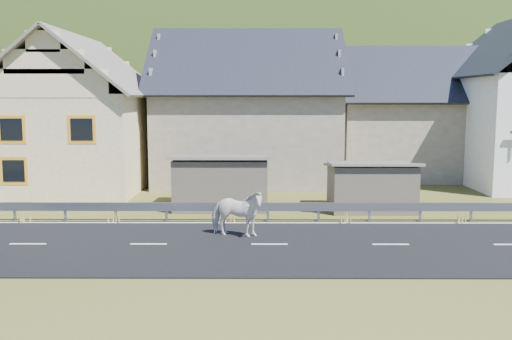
{
  "coord_description": "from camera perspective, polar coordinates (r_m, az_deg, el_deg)",
  "views": [
    {
      "loc": [
        -0.35,
        -18.34,
        4.89
      ],
      "look_at": [
        -0.46,
        3.27,
        2.09
      ],
      "focal_mm": 40.0,
      "sensor_mm": 36.0,
      "label": 1
    }
  ],
  "objects": [
    {
      "name": "shed_left",
      "position": [
        25.18,
        -3.46,
        -1.29
      ],
      "size": [
        4.3,
        3.3,
        2.4
      ],
      "primitive_type": "cube",
      "color": "#665C4E",
      "rests_on": "ground"
    },
    {
      "name": "horse",
      "position": [
        19.84,
        -1.96,
        -4.3
      ],
      "size": [
        1.4,
        2.15,
        1.67
      ],
      "primitive_type": "imported",
      "rotation": [
        0.0,
        0.0,
        1.3
      ],
      "color": "silver",
      "rests_on": "road"
    },
    {
      "name": "shed_right",
      "position": [
        25.12,
        11.43,
        -1.68
      ],
      "size": [
        3.8,
        2.9,
        2.2
      ],
      "primitive_type": "cube",
      "color": "#665C4E",
      "rests_on": "ground"
    },
    {
      "name": "lane_markings",
      "position": [
        18.97,
        1.35,
        -7.42
      ],
      "size": [
        60.0,
        6.6,
        0.01
      ],
      "primitive_type": "cube",
      "color": "silver",
      "rests_on": "road"
    },
    {
      "name": "mountain",
      "position": [
        199.96,
        1.84,
        0.22
      ],
      "size": [
        440.0,
        280.0,
        260.0
      ],
      "primitive_type": "ellipsoid",
      "color": "#234012",
      "rests_on": "ground"
    },
    {
      "name": "conifer_patch",
      "position": [
        139.49,
        -22.95,
        7.25
      ],
      "size": [
        76.0,
        50.0,
        28.0
      ],
      "primitive_type": "ellipsoid",
      "color": "black",
      "rests_on": "ground"
    },
    {
      "name": "guardrail",
      "position": [
        22.44,
        1.19,
        -3.74
      ],
      "size": [
        28.1,
        0.09,
        0.75
      ],
      "color": "#93969B",
      "rests_on": "ground"
    },
    {
      "name": "ground",
      "position": [
        18.98,
        1.35,
        -7.55
      ],
      "size": [
        160.0,
        160.0,
        0.0
      ],
      "primitive_type": "plane",
      "color": "#3A3D12",
      "rests_on": "ground"
    },
    {
      "name": "house_stone_b",
      "position": [
        36.56,
        15.21,
        6.09
      ],
      "size": [
        9.8,
        8.8,
        8.1
      ],
      "color": "tan",
      "rests_on": "ground"
    },
    {
      "name": "house_stone_a",
      "position": [
        33.34,
        -0.82,
        6.93
      ],
      "size": [
        10.8,
        9.8,
        8.9
      ],
      "color": "tan",
      "rests_on": "ground"
    },
    {
      "name": "house_cream",
      "position": [
        31.84,
        -17.45,
        6.08
      ],
      "size": [
        7.8,
        9.8,
        8.3
      ],
      "color": "#FFE6B0",
      "rests_on": "ground"
    },
    {
      "name": "road",
      "position": [
        18.98,
        1.35,
        -7.49
      ],
      "size": [
        60.0,
        7.0,
        0.04
      ],
      "primitive_type": "cube",
      "color": "black",
      "rests_on": "ground"
    }
  ]
}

